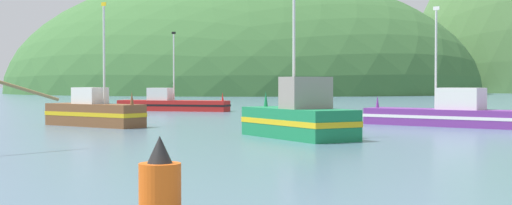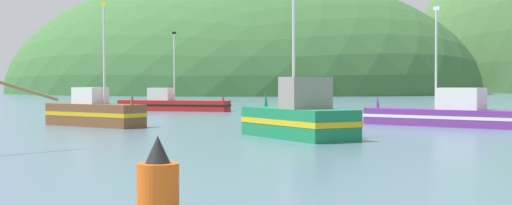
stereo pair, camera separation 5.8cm
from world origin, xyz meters
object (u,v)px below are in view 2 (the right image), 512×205
object	(u,v)px
fishing_boat_purple	(447,114)
channel_buoy	(158,182)
fishing_boat_red	(172,104)
fishing_boat_brown	(94,112)
fishing_boat_green	(299,119)

from	to	relation	value
fishing_boat_purple	channel_buoy	bearing A→B (deg)	102.92
fishing_boat_red	fishing_boat_brown	world-z (taller)	fishing_boat_brown
fishing_boat_brown	channel_buoy	world-z (taller)	fishing_boat_brown
fishing_boat_purple	channel_buoy	world-z (taller)	fishing_boat_purple
fishing_boat_red	fishing_boat_purple	bearing A→B (deg)	-33.11
fishing_boat_purple	fishing_boat_brown	bearing A→B (deg)	38.09
fishing_boat_red	channel_buoy	world-z (taller)	fishing_boat_red
fishing_boat_purple	fishing_boat_green	distance (m)	12.13
fishing_boat_purple	fishing_boat_red	distance (m)	27.77
fishing_boat_red	fishing_boat_brown	bearing A→B (deg)	-77.36
fishing_boat_green	channel_buoy	size ratio (longest dim) A/B	4.83
fishing_boat_purple	fishing_boat_brown	distance (m)	19.44
fishing_boat_brown	fishing_boat_red	bearing A→B (deg)	121.66
channel_buoy	fishing_boat_brown	bearing A→B (deg)	122.25
fishing_boat_brown	fishing_boat_green	distance (m)	13.69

